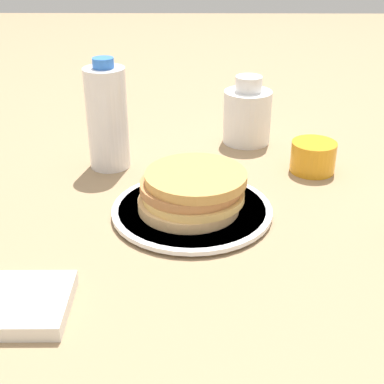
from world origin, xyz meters
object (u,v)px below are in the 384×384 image
(plate, at_px, (192,210))
(water_bottle_near, at_px, (107,118))
(pancake_stack, at_px, (192,191))
(cream_jug, at_px, (247,114))
(juice_glass, at_px, (313,157))

(plate, xyz_separation_m, water_bottle_near, (-0.16, 0.19, 0.09))
(pancake_stack, bearing_deg, cream_jug, 70.27)
(plate, relative_size, cream_jug, 1.83)
(plate, relative_size, water_bottle_near, 1.24)
(juice_glass, height_order, cream_jug, cream_jug)
(plate, xyz_separation_m, juice_glass, (0.22, 0.17, 0.02))
(pancake_stack, relative_size, juice_glass, 2.07)
(plate, height_order, juice_glass, juice_glass)
(water_bottle_near, bearing_deg, plate, -49.86)
(cream_jug, bearing_deg, plate, -109.66)
(pancake_stack, bearing_deg, juice_glass, 36.49)
(juice_glass, xyz_separation_m, water_bottle_near, (-0.38, 0.02, 0.07))
(cream_jug, relative_size, water_bottle_near, 0.68)
(cream_jug, bearing_deg, pancake_stack, -109.73)
(plate, height_order, cream_jug, cream_jug)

